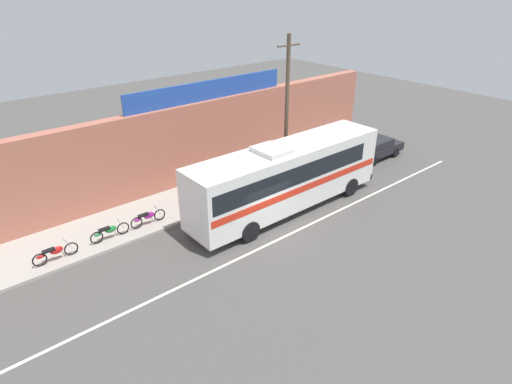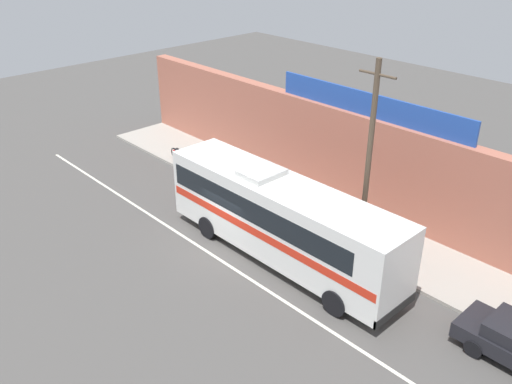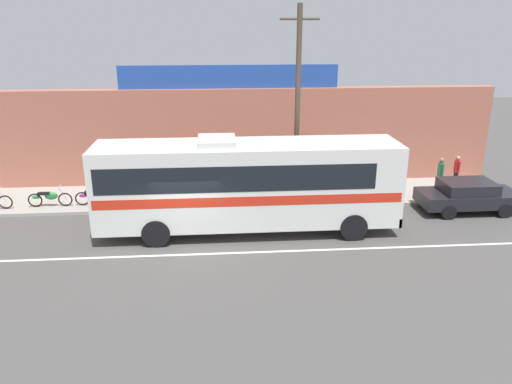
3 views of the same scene
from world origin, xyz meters
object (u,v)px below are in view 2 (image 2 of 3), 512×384
object	(u,v)px
motorcycle_green	(209,166)
motorcycle_purple	(233,177)
intercity_bus	(280,216)
utility_pole	(369,162)
motorcycle_orange	(181,154)

from	to	relation	value
motorcycle_green	motorcycle_purple	bearing A→B (deg)	1.14
intercity_bus	utility_pole	world-z (taller)	utility_pole
motorcycle_green	motorcycle_orange	bearing A→B (deg)	-176.86
utility_pole	motorcycle_green	bearing A→B (deg)	177.34
intercity_bus	motorcycle_orange	xyz separation A→B (m)	(-10.98, 2.90, -1.50)
motorcycle_purple	motorcycle_orange	bearing A→B (deg)	-177.74
motorcycle_green	motorcycle_purple	size ratio (longest dim) A/B	1.02
intercity_bus	motorcycle_green	xyz separation A→B (m)	(-8.46, 3.03, -1.50)
intercity_bus	motorcycle_purple	distance (m)	7.32
motorcycle_purple	motorcycle_green	bearing A→B (deg)	-178.86
motorcycle_purple	utility_pole	bearing A→B (deg)	-3.52
intercity_bus	motorcycle_orange	size ratio (longest dim) A/B	5.94
motorcycle_orange	utility_pole	bearing A→B (deg)	-1.57
intercity_bus	motorcycle_purple	size ratio (longest dim) A/B	6.14
motorcycle_green	motorcycle_orange	size ratio (longest dim) A/B	0.98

